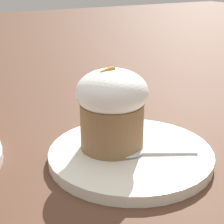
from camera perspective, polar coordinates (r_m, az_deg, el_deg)
ground_plane at (r=0.56m, az=2.82°, el=-7.23°), size 4.00×4.00×0.00m
dessert_plate at (r=0.56m, az=2.84°, el=-6.52°), size 0.24×0.24×0.02m
carrot_cake at (r=0.54m, az=-0.00°, el=0.71°), size 0.10×0.10×0.12m
spoon at (r=0.54m, az=3.63°, el=-6.10°), size 0.12×0.08×0.01m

